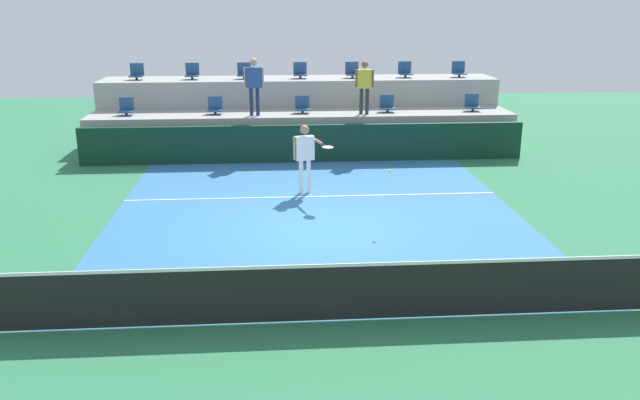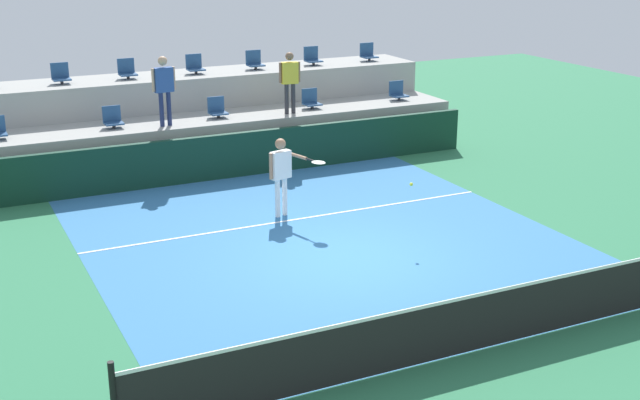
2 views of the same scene
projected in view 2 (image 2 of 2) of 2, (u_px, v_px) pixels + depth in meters
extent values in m
plane|color=#2D754C|center=(348.00, 258.00, 15.65)|extent=(40.00, 40.00, 0.00)
cube|color=teal|center=(324.00, 241.00, 16.51)|extent=(9.00, 10.00, 0.01)
cube|color=white|center=(295.00, 220.00, 17.71)|extent=(9.00, 0.06, 0.00)
cube|color=black|center=(476.00, 323.00, 12.09)|extent=(10.40, 0.01, 0.87)
cube|color=white|center=(478.00, 295.00, 11.95)|extent=(10.40, 0.02, 0.05)
cube|color=#0F3323|center=(235.00, 155.00, 20.63)|extent=(13.00, 0.16, 1.10)
cube|color=#9E9E99|center=(218.00, 140.00, 21.72)|extent=(13.00, 1.80, 1.25)
cube|color=#9E9E99|center=(195.00, 111.00, 23.13)|extent=(13.00, 1.80, 2.10)
cylinder|color=#2D2D33|center=(114.00, 126.00, 20.28)|extent=(0.08, 0.08, 0.10)
cube|color=navy|center=(114.00, 123.00, 20.26)|extent=(0.44, 0.40, 0.04)
cube|color=navy|center=(111.00, 113.00, 20.35)|extent=(0.44, 0.04, 0.38)
cylinder|color=#2D2D33|center=(218.00, 116.00, 21.38)|extent=(0.08, 0.08, 0.10)
cube|color=navy|center=(218.00, 113.00, 21.36)|extent=(0.44, 0.40, 0.04)
cube|color=navy|center=(216.00, 104.00, 21.45)|extent=(0.44, 0.04, 0.38)
cylinder|color=#2D2D33|center=(312.00, 107.00, 22.47)|extent=(0.08, 0.08, 0.10)
cube|color=navy|center=(312.00, 104.00, 22.45)|extent=(0.44, 0.40, 0.04)
cube|color=navy|center=(309.00, 95.00, 22.54)|extent=(0.44, 0.04, 0.38)
cylinder|color=#2D2D33|center=(399.00, 98.00, 23.58)|extent=(0.08, 0.08, 0.10)
cube|color=navy|center=(399.00, 96.00, 23.56)|extent=(0.44, 0.40, 0.04)
cube|color=navy|center=(396.00, 87.00, 23.65)|extent=(0.44, 0.04, 0.38)
cylinder|color=#2D2D33|center=(62.00, 82.00, 21.21)|extent=(0.08, 0.08, 0.10)
cube|color=navy|center=(62.00, 79.00, 21.19)|extent=(0.44, 0.40, 0.04)
cube|color=navy|center=(60.00, 70.00, 21.28)|extent=(0.44, 0.04, 0.38)
cylinder|color=#2D2D33|center=(128.00, 77.00, 21.91)|extent=(0.08, 0.08, 0.10)
cube|color=navy|center=(128.00, 75.00, 21.89)|extent=(0.44, 0.40, 0.04)
cube|color=navy|center=(126.00, 65.00, 21.97)|extent=(0.44, 0.04, 0.38)
cylinder|color=#2D2D33|center=(196.00, 72.00, 22.67)|extent=(0.08, 0.08, 0.10)
cube|color=navy|center=(196.00, 70.00, 22.65)|extent=(0.44, 0.40, 0.04)
cube|color=navy|center=(194.00, 61.00, 22.73)|extent=(0.44, 0.04, 0.38)
cylinder|color=#2D2D33|center=(256.00, 68.00, 23.38)|extent=(0.08, 0.08, 0.10)
cube|color=navy|center=(256.00, 65.00, 23.36)|extent=(0.44, 0.40, 0.04)
cube|color=navy|center=(253.00, 57.00, 23.45)|extent=(0.44, 0.04, 0.38)
cylinder|color=#2D2D33|center=(314.00, 63.00, 24.11)|extent=(0.08, 0.08, 0.10)
cube|color=navy|center=(314.00, 61.00, 24.09)|extent=(0.44, 0.40, 0.04)
cube|color=navy|center=(311.00, 53.00, 24.18)|extent=(0.44, 0.04, 0.38)
cylinder|color=#2D2D33|center=(369.00, 59.00, 24.87)|extent=(0.08, 0.08, 0.10)
cube|color=navy|center=(369.00, 57.00, 24.85)|extent=(0.44, 0.40, 0.04)
cube|color=navy|center=(367.00, 49.00, 24.94)|extent=(0.44, 0.04, 0.38)
cylinder|color=white|center=(278.00, 198.00, 17.77)|extent=(0.14, 0.14, 0.84)
cylinder|color=white|center=(285.00, 196.00, 17.89)|extent=(0.14, 0.14, 0.84)
cube|color=white|center=(281.00, 165.00, 17.60)|extent=(0.48, 0.29, 0.59)
sphere|color=#A87A5B|center=(280.00, 144.00, 17.46)|extent=(0.28, 0.28, 0.23)
cylinder|color=#A87A5B|center=(271.00, 166.00, 17.44)|extent=(0.09, 0.09, 0.56)
cylinder|color=#A87A5B|center=(298.00, 156.00, 17.52)|extent=(0.21, 0.53, 0.07)
cylinder|color=black|center=(310.00, 160.00, 17.26)|extent=(0.10, 0.26, 0.04)
ellipsoid|color=silver|center=(318.00, 162.00, 17.05)|extent=(0.34, 0.38, 0.03)
cylinder|color=navy|center=(162.00, 109.00, 20.36)|extent=(0.12, 0.12, 0.84)
cylinder|color=navy|center=(169.00, 109.00, 20.46)|extent=(0.12, 0.12, 0.84)
cube|color=#2D4C8C|center=(164.00, 80.00, 20.19)|extent=(0.47, 0.22, 0.59)
sphere|color=tan|center=(162.00, 61.00, 20.05)|extent=(0.25, 0.25, 0.23)
cylinder|color=tan|center=(153.00, 80.00, 20.06)|extent=(0.08, 0.08, 0.56)
cylinder|color=tan|center=(174.00, 78.00, 20.31)|extent=(0.08, 0.08, 0.56)
cylinder|color=#2D2D33|center=(287.00, 99.00, 21.76)|extent=(0.13, 0.13, 0.78)
cylinder|color=#2D2D33|center=(293.00, 98.00, 21.81)|extent=(0.13, 0.13, 0.78)
cube|color=yellow|center=(290.00, 73.00, 21.58)|extent=(0.45, 0.24, 0.56)
sphere|color=#846047|center=(289.00, 56.00, 21.44)|extent=(0.24, 0.24, 0.21)
cylinder|color=#846047|center=(280.00, 73.00, 21.50)|extent=(0.08, 0.08, 0.52)
cylinder|color=#846047|center=(299.00, 72.00, 21.64)|extent=(0.08, 0.08, 0.52)
sphere|color=#CCE033|center=(411.00, 184.00, 16.06)|extent=(0.07, 0.07, 0.07)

